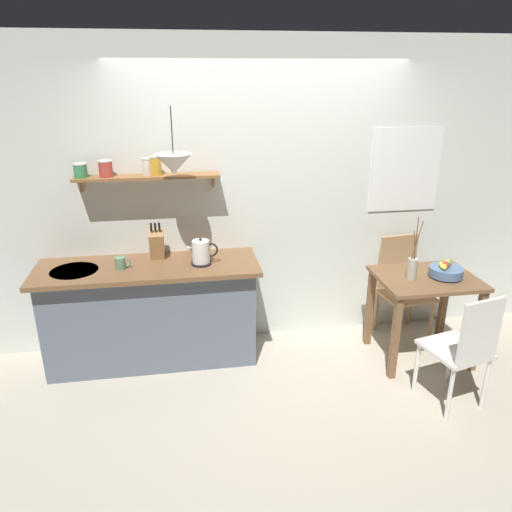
% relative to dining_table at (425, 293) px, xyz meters
% --- Properties ---
extents(ground_plane, '(14.00, 14.00, 0.00)m').
position_rel_dining_table_xyz_m(ground_plane, '(-1.33, 0.01, -0.62)').
color(ground_plane, '#BCB29E').
extents(back_wall, '(6.80, 0.11, 2.70)m').
position_rel_dining_table_xyz_m(back_wall, '(-1.12, 0.66, 0.73)').
color(back_wall, silver).
rests_on(back_wall, ground_plane).
extents(kitchen_counter, '(1.83, 0.63, 0.90)m').
position_rel_dining_table_xyz_m(kitchen_counter, '(-2.33, 0.33, -0.17)').
color(kitchen_counter, slate).
rests_on(kitchen_counter, ground_plane).
extents(wall_shelf, '(1.17, 0.20, 0.29)m').
position_rel_dining_table_xyz_m(wall_shelf, '(-2.41, 0.50, 1.02)').
color(wall_shelf, brown).
extents(dining_table, '(0.83, 0.65, 0.78)m').
position_rel_dining_table_xyz_m(dining_table, '(0.00, 0.00, 0.00)').
color(dining_table, brown).
rests_on(dining_table, ground_plane).
extents(dining_chair_near, '(0.49, 0.51, 0.95)m').
position_rel_dining_table_xyz_m(dining_chair_near, '(-0.04, -0.70, -0.10)').
color(dining_chair_near, white).
rests_on(dining_chair_near, ground_plane).
extents(dining_chair_far, '(0.49, 0.46, 0.97)m').
position_rel_dining_table_xyz_m(dining_chair_far, '(0.00, 0.44, -0.10)').
color(dining_chair_far, tan).
rests_on(dining_chair_far, ground_plane).
extents(fruit_bowl, '(0.28, 0.28, 0.15)m').
position_rel_dining_table_xyz_m(fruit_bowl, '(0.15, -0.03, 0.21)').
color(fruit_bowl, '#51759E').
rests_on(fruit_bowl, dining_table).
extents(twig_vase, '(0.09, 0.08, 0.53)m').
position_rel_dining_table_xyz_m(twig_vase, '(-0.15, -0.01, 0.25)').
color(twig_vase, '#B7B2A8').
rests_on(twig_vase, dining_table).
extents(electric_kettle, '(0.25, 0.17, 0.23)m').
position_rel_dining_table_xyz_m(electric_kettle, '(-1.88, 0.27, 0.38)').
color(electric_kettle, black).
rests_on(electric_kettle, kitchen_counter).
extents(knife_block, '(0.12, 0.19, 0.33)m').
position_rel_dining_table_xyz_m(knife_block, '(-2.25, 0.47, 0.41)').
color(knife_block, tan).
rests_on(knife_block, kitchen_counter).
extents(coffee_mug_by_sink, '(0.13, 0.09, 0.10)m').
position_rel_dining_table_xyz_m(coffee_mug_by_sink, '(-2.53, 0.27, 0.33)').
color(coffee_mug_by_sink, slate).
rests_on(coffee_mug_by_sink, kitchen_counter).
extents(pendant_lamp, '(0.29, 0.29, 0.50)m').
position_rel_dining_table_xyz_m(pendant_lamp, '(-2.06, 0.24, 1.12)').
color(pendant_lamp, black).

